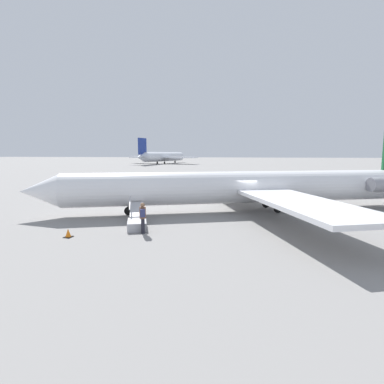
# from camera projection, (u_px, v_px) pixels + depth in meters

# --- Properties ---
(ground_plane) EXTENTS (600.00, 600.00, 0.00)m
(ground_plane) POSITION_uv_depth(u_px,v_px,m) (240.00, 211.00, 23.27)
(ground_plane) COLOR gray
(airplane_main) EXTENTS (30.62, 24.12, 6.37)m
(airplane_main) POSITION_uv_depth(u_px,v_px,m) (252.00, 187.00, 23.19)
(airplane_main) COLOR white
(airplane_main) RESTS_ON ground
(airplane_far_right) EXTENTS (30.60, 40.27, 10.15)m
(airplane_far_right) POSITION_uv_depth(u_px,v_px,m) (163.00, 157.00, 127.64)
(airplane_far_right) COLOR silver
(airplane_far_right) RESTS_ON ground
(boarding_stairs) EXTENTS (2.43, 4.10, 1.62)m
(boarding_stairs) POSITION_uv_depth(u_px,v_px,m) (137.00, 221.00, 18.22)
(boarding_stairs) COLOR #B2B2B7
(boarding_stairs) RESTS_ON ground
(passenger) EXTENTS (0.44, 0.57, 1.74)m
(passenger) POSITION_uv_depth(u_px,v_px,m) (143.00, 216.00, 16.72)
(passenger) COLOR #23232D
(passenger) RESTS_ON ground
(traffic_cone_near_stairs) EXTENTS (0.42, 0.42, 0.46)m
(traffic_cone_near_stairs) POSITION_uv_depth(u_px,v_px,m) (68.00, 233.00, 16.04)
(traffic_cone_near_stairs) COLOR black
(traffic_cone_near_stairs) RESTS_ON ground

